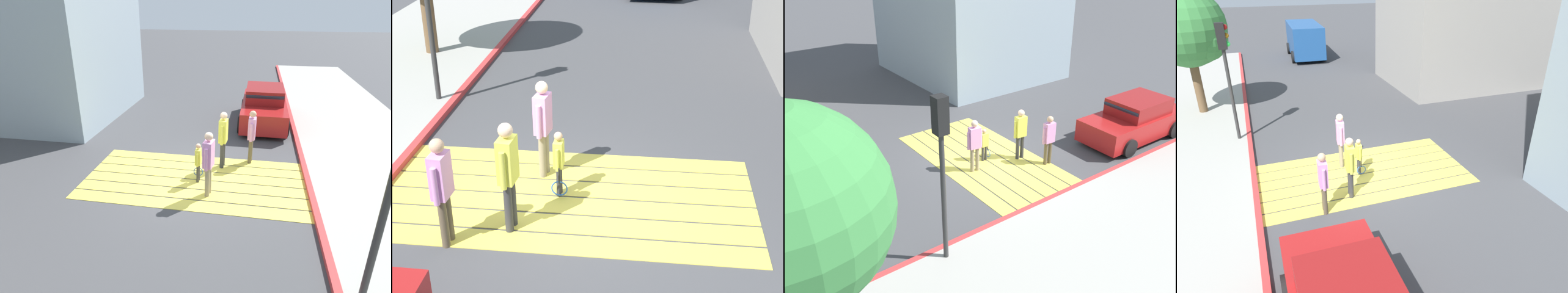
{
  "view_description": "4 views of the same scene",
  "coord_description": "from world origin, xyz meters",
  "views": [
    {
      "loc": [
        -1.55,
        8.48,
        4.78
      ],
      "look_at": [
        -0.01,
        -0.1,
        1.03
      ],
      "focal_mm": 30.56,
      "sensor_mm": 36.0,
      "label": 1
    },
    {
      "loc": [
        1.36,
        -8.47,
        5.26
      ],
      "look_at": [
        0.43,
        -0.44,
        1.21
      ],
      "focal_mm": 53.69,
      "sensor_mm": 36.0,
      "label": 2
    },
    {
      "loc": [
        -10.92,
        8.25,
        7.41
      ],
      "look_at": [
        -0.79,
        0.74,
        1.01
      ],
      "focal_mm": 41.29,
      "sensor_mm": 36.0,
      "label": 3
    },
    {
      "loc": [
        -2.98,
        -9.19,
        5.78
      ],
      "look_at": [
        0.16,
        -0.42,
        1.14
      ],
      "focal_mm": 32.74,
      "sensor_mm": 36.0,
      "label": 4
    }
  ],
  "objects": [
    {
      "name": "ground_plane",
      "position": [
        0.0,
        0.0,
        0.0
      ],
      "size": [
        120.0,
        120.0,
        0.0
      ],
      "primitive_type": "plane",
      "color": "#424244"
    },
    {
      "name": "crosswalk_stripes",
      "position": [
        0.0,
        0.0,
        0.01
      ],
      "size": [
        6.4,
        3.25,
        0.01
      ],
      "color": "#EAD64C",
      "rests_on": "ground"
    },
    {
      "name": "pedestrian_adult_lead",
      "position": [
        -0.71,
        -1.01,
        1.05
      ],
      "size": [
        0.27,
        0.52,
        1.81
      ],
      "color": "#333338",
      "rests_on": "ground"
    },
    {
      "name": "pedestrian_adult_trailing",
      "position": [
        -0.5,
        0.75,
        1.05
      ],
      "size": [
        0.29,
        0.52,
        1.81
      ],
      "color": "gray",
      "rests_on": "ground"
    },
    {
      "name": "pedestrian_adult_side",
      "position": [
        -1.56,
        -1.51,
        1.02
      ],
      "size": [
        0.25,
        0.51,
        1.75
      ],
      "color": "brown",
      "rests_on": "ground"
    },
    {
      "name": "pedestrian_child_with_racket",
      "position": [
        -0.12,
        0.06,
        0.66
      ],
      "size": [
        0.28,
        0.37,
        1.19
      ],
      "color": "#333338",
      "rests_on": "ground"
    }
  ]
}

